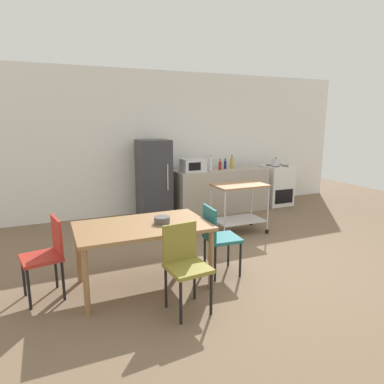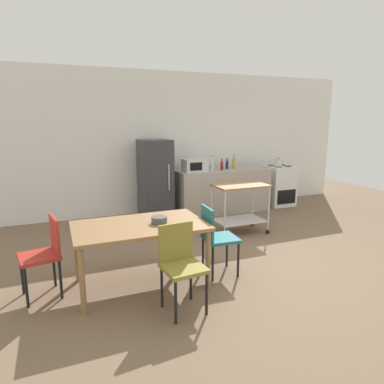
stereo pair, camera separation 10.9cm
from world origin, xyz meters
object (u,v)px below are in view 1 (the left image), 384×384
chair_teal (218,235)px  kitchen_cart (239,200)px  bottle_hot_sauce (211,164)px  bottle_vinegar (232,163)px  dining_table (143,231)px  fruit_bowl (162,220)px  microwave (193,165)px  chair_olive (185,261)px  stove_oven (276,185)px  refrigerator (154,179)px  chair_red (47,252)px  bottle_soy_sauce (220,166)px  bottle_sesame_oil (225,165)px  kettle (276,162)px

chair_teal → kitchen_cart: (1.11, 1.31, 0.05)m
bottle_hot_sauce → bottle_vinegar: 0.53m
dining_table → fruit_bowl: fruit_bowl is taller
microwave → chair_olive: bearing=-115.0°
stove_oven → refrigerator: bearing=178.4°
chair_red → kitchen_cart: size_ratio=0.98×
bottle_soy_sauce → bottle_vinegar: bottle_vinegar is taller
chair_red → refrigerator: size_ratio=0.57×
kitchen_cart → fruit_bowl: 2.23m
chair_red → chair_olive: 1.52m
chair_red → bottle_soy_sauce: size_ratio=3.90×
chair_red → bottle_hot_sauce: size_ratio=2.85×
chair_red → chair_teal: bearing=72.3°
dining_table → chair_olive: (0.26, -0.66, -0.15)m
bottle_hot_sauce → fruit_bowl: bearing=-126.4°
bottle_hot_sauce → chair_teal: bearing=-114.6°
microwave → bottle_sesame_oil: size_ratio=2.03×
kitchen_cart → bottle_hot_sauce: size_ratio=2.92×
bottle_vinegar → stove_oven: bearing=-1.0°
chair_olive → stove_oven: bearing=36.8°
microwave → bottle_vinegar: 0.95m
fruit_bowl → bottle_vinegar: bearing=47.4°
chair_teal → fruit_bowl: (-0.71, 0.04, 0.27)m
bottle_sesame_oil → bottle_hot_sauce: bearing=-168.6°
kitchen_cart → kettle: kettle is taller
kitchen_cart → bottle_vinegar: size_ratio=3.14×
chair_teal → fruit_bowl: 0.77m
dining_table → kettle: size_ratio=6.26×
chair_teal → kettle: bearing=-43.4°
stove_oven → kettle: size_ratio=3.84×
dining_table → chair_red: 1.05m
dining_table → bottle_hot_sauce: bearing=50.2°
chair_teal → stove_oven: bearing=-43.5°
bottle_sesame_oil → fruit_bowl: 3.58m
chair_teal → kettle: kettle is taller
chair_red → stove_oven: stove_oven is taller
chair_teal → bottle_hot_sauce: size_ratio=2.85×
stove_oven → kitchen_cart: 2.30m
stove_oven → kitchen_cart: (-1.83, -1.39, 0.12)m
chair_red → chair_teal: 1.98m
stove_oven → bottle_soy_sauce: (-1.50, -0.05, 0.54)m
chair_olive → fruit_bowl: 0.67m
microwave → fruit_bowl: size_ratio=2.49×
kitchen_cart → kettle: 2.18m
chair_olive → stove_oven: 4.87m
chair_red → refrigerator: 3.24m
fruit_bowl → kettle: (3.53, 2.56, 0.21)m
bottle_hot_sauce → bottle_vinegar: bearing=5.1°
chair_olive → refrigerator: refrigerator is taller
bottle_vinegar → kettle: bearing=-6.5°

